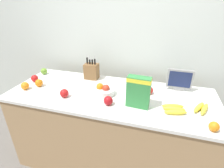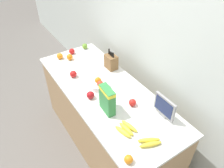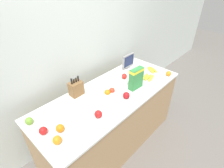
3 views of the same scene
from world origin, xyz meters
name	(u,v)px [view 3 (image 3 of 3)]	position (x,y,z in m)	size (l,w,h in m)	color
ground_plane	(112,141)	(0.00, 0.00, 0.00)	(14.00, 14.00, 0.00)	slate
wall_back	(78,51)	(0.00, 0.62, 1.30)	(9.00, 0.06, 2.60)	silver
counter	(112,119)	(0.00, 0.00, 0.46)	(2.06, 0.80, 0.92)	tan
knife_block	(76,88)	(-0.32, 0.29, 1.01)	(0.16, 0.12, 0.28)	brown
small_monitor	(128,61)	(0.65, 0.26, 1.04)	(0.25, 0.03, 0.23)	gray
cereal_box	(136,78)	(0.29, -0.15, 1.08)	(0.21, 0.10, 0.28)	#338442
fruit_bowl	(110,93)	(-0.06, -0.03, 0.96)	(0.20, 0.20, 0.11)	silver
banana_bunch_left	(148,77)	(0.60, -0.14, 0.94)	(0.21, 0.17, 0.04)	yellow
banana_bunch_right	(152,70)	(0.83, -0.06, 0.94)	(0.16, 0.21, 0.04)	yellow
apple_by_knife_block	(29,121)	(-0.94, 0.24, 0.96)	(0.08, 0.08, 0.08)	#6B9E33
apple_front	(124,76)	(0.37, 0.10, 0.96)	(0.08, 0.08, 0.08)	red
apple_rear	(43,131)	(-0.91, 0.03, 0.96)	(0.08, 0.08, 0.08)	red
apple_rightmost	(98,114)	(-0.40, -0.19, 0.96)	(0.08, 0.08, 0.08)	red
apple_middle	(126,95)	(0.04, -0.20, 0.96)	(0.08, 0.08, 0.08)	#A31419
orange_mid_right	(57,140)	(-0.88, -0.16, 0.96)	(0.08, 0.08, 0.08)	orange
orange_mid_left	(60,128)	(-0.78, -0.06, 0.96)	(0.08, 0.08, 0.08)	orange
orange_front_center	(169,74)	(0.87, -0.32, 0.96)	(0.07, 0.07, 0.07)	orange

